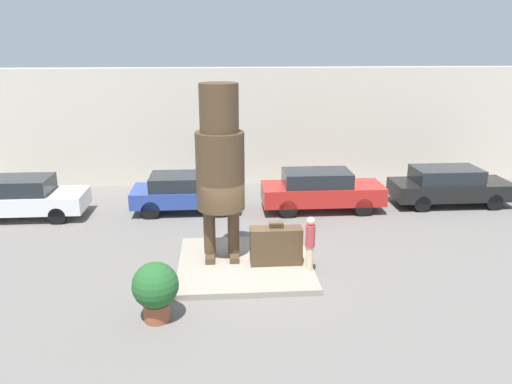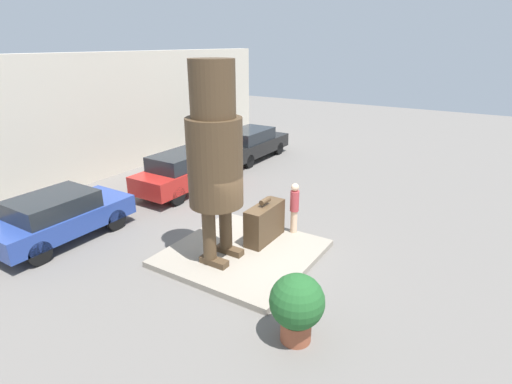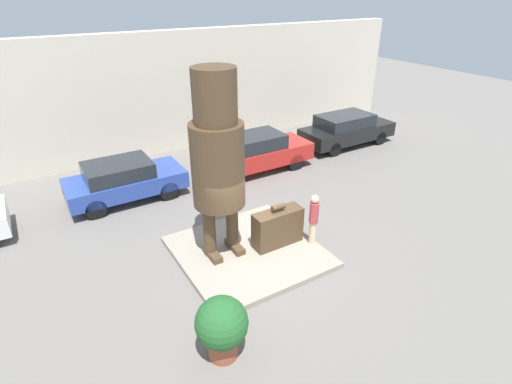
{
  "view_description": "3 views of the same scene",
  "coord_description": "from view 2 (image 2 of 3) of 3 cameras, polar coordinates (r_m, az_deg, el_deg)",
  "views": [
    {
      "loc": [
        -0.66,
        -13.38,
        6.36
      ],
      "look_at": [
        0.34,
        0.12,
        2.25
      ],
      "focal_mm": 35.0,
      "sensor_mm": 36.0,
      "label": 1
    },
    {
      "loc": [
        -8.14,
        -5.54,
        5.62
      ],
      "look_at": [
        0.34,
        -0.22,
        1.85
      ],
      "focal_mm": 28.0,
      "sensor_mm": 36.0,
      "label": 2
    },
    {
      "loc": [
        -4.7,
        -8.14,
        6.93
      ],
      "look_at": [
        0.13,
        -0.23,
        2.1
      ],
      "focal_mm": 28.0,
      "sensor_mm": 36.0,
      "label": 3
    }
  ],
  "objects": [
    {
      "name": "pedestal",
      "position": [
        11.3,
        -1.9,
        -8.71
      ],
      "size": [
        3.85,
        3.83,
        0.16
      ],
      "color": "gray",
      "rests_on": "ground_plane"
    },
    {
      "name": "parked_car_black",
      "position": [
        20.36,
        -0.73,
        6.99
      ],
      "size": [
        4.68,
        1.77,
        1.54
      ],
      "color": "black",
      "rests_on": "ground_plane"
    },
    {
      "name": "building_backdrop",
      "position": [
        17.08,
        -28.79,
        8.02
      ],
      "size": [
        28.0,
        0.6,
        5.24
      ],
      "color": "beige",
      "rests_on": "ground_plane"
    },
    {
      "name": "ground_plane",
      "position": [
        11.34,
        -1.9,
        -9.07
      ],
      "size": [
        60.0,
        60.0,
        0.0
      ],
      "primitive_type": "plane",
      "color": "slate"
    },
    {
      "name": "tourist",
      "position": [
        11.98,
        5.51,
        -2.0
      ],
      "size": [
        0.27,
        0.27,
        1.57
      ],
      "color": "beige",
      "rests_on": "pedestal"
    },
    {
      "name": "parked_car_blue",
      "position": [
        13.23,
        -26.3,
        -3.03
      ],
      "size": [
        4.08,
        1.82,
        1.46
      ],
      "color": "#284293",
      "rests_on": "ground_plane"
    },
    {
      "name": "planter_pot",
      "position": [
        8.1,
        5.85,
        -15.72
      ],
      "size": [
        1.09,
        1.09,
        1.46
      ],
      "color": "brown",
      "rests_on": "ground_plane"
    },
    {
      "name": "parked_car_red",
      "position": [
        16.11,
        -9.98,
        3.11
      ],
      "size": [
        4.65,
        1.71,
        1.59
      ],
      "color": "#B2231E",
      "rests_on": "ground_plane"
    },
    {
      "name": "statue_figure",
      "position": [
        9.83,
        -5.93,
        6.01
      ],
      "size": [
        1.38,
        1.38,
        5.11
      ],
      "color": "#4C3823",
      "rests_on": "pedestal"
    },
    {
      "name": "giant_suitcase",
      "position": [
        11.59,
        1.26,
        -4.37
      ],
      "size": [
        1.49,
        0.52,
        1.3
      ],
      "color": "#4C3823",
      "rests_on": "pedestal"
    }
  ]
}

